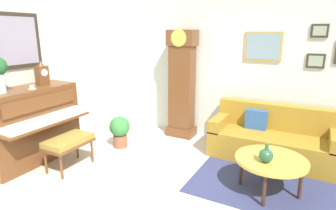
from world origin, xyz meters
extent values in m
cube|color=beige|center=(0.00, 0.00, -0.05)|extent=(6.40, 6.00, 0.10)
cube|color=silver|center=(-2.60, 0.00, 1.40)|extent=(0.10, 4.90, 2.80)
cube|color=#33281E|center=(-2.54, 0.04, 1.85)|extent=(0.03, 1.10, 0.84)
cube|color=#998EA8|center=(-2.52, 0.04, 1.85)|extent=(0.01, 0.98, 0.72)
cube|color=silver|center=(0.00, 2.40, 1.40)|extent=(5.30, 0.10, 2.80)
cube|color=#33281E|center=(1.55, 2.33, 1.55)|extent=(0.26, 0.03, 0.22)
cube|color=gray|center=(1.55, 2.32, 1.55)|extent=(0.20, 0.01, 0.16)
cube|color=#B28E3D|center=(0.75, 2.33, 1.75)|extent=(0.60, 0.03, 0.48)
cube|color=#7A93A3|center=(0.75, 2.32, 1.75)|extent=(0.54, 0.01, 0.42)
cube|color=#33281E|center=(1.55, 2.33, 2.00)|extent=(0.24, 0.03, 0.20)
cube|color=gray|center=(1.55, 2.32, 2.00)|extent=(0.18, 0.01, 0.14)
cube|color=navy|center=(1.26, 1.05, 0.00)|extent=(2.10, 1.50, 0.01)
cube|color=brown|center=(-2.25, 0.04, 0.58)|extent=(0.60, 1.44, 1.17)
cube|color=brown|center=(-1.82, 0.04, 0.68)|extent=(0.28, 1.38, 0.04)
cube|color=white|center=(-1.82, 0.04, 0.74)|extent=(0.26, 1.32, 0.08)
cube|color=brown|center=(-1.93, 0.04, 0.98)|extent=(0.03, 1.20, 0.20)
cube|color=brown|center=(-1.52, 0.12, 0.38)|extent=(0.42, 0.70, 0.04)
cube|color=olive|center=(-1.52, 0.12, 0.44)|extent=(0.40, 0.68, 0.08)
cylinder|color=brown|center=(-1.36, -0.18, 0.18)|extent=(0.04, 0.04, 0.36)
cylinder|color=brown|center=(-1.36, 0.42, 0.18)|extent=(0.04, 0.04, 0.36)
cylinder|color=brown|center=(-1.68, -0.18, 0.18)|extent=(0.04, 0.04, 0.36)
cylinder|color=brown|center=(-1.68, 0.42, 0.18)|extent=(0.04, 0.04, 0.36)
cube|color=brown|center=(-0.63, 2.13, 0.09)|extent=(0.52, 0.34, 0.18)
cube|color=brown|center=(-0.63, 2.13, 0.89)|extent=(0.44, 0.28, 1.78)
cube|color=brown|center=(-0.63, 2.13, 1.88)|extent=(0.52, 0.32, 0.28)
cylinder|color=gold|center=(-0.63, 1.97, 1.88)|extent=(0.30, 0.02, 0.30)
cylinder|color=gold|center=(-0.63, 2.08, 0.95)|extent=(0.03, 0.03, 0.70)
cube|color=olive|center=(1.09, 1.86, 0.21)|extent=(1.90, 0.80, 0.42)
cube|color=olive|center=(1.09, 2.16, 0.62)|extent=(1.90, 0.20, 0.44)
cube|color=olive|center=(0.23, 1.86, 0.50)|extent=(0.18, 0.80, 0.20)
cube|color=#2D5699|center=(0.79, 2.00, 0.58)|extent=(0.34, 0.12, 0.32)
cylinder|color=gold|center=(1.22, 0.85, 0.44)|extent=(0.88, 0.88, 0.04)
torus|color=#3D2316|center=(1.22, 0.85, 0.44)|extent=(0.88, 0.88, 0.04)
cylinder|color=#3D2316|center=(1.22, 1.21, 0.21)|extent=(0.04, 0.04, 0.42)
cylinder|color=#3D2316|center=(1.58, 0.85, 0.21)|extent=(0.04, 0.04, 0.42)
cylinder|color=#3D2316|center=(1.22, 0.49, 0.21)|extent=(0.04, 0.04, 0.42)
cylinder|color=#3D2316|center=(0.86, 0.85, 0.21)|extent=(0.04, 0.04, 0.42)
cube|color=brown|center=(-2.23, 0.34, 1.32)|extent=(0.12, 0.18, 0.30)
cylinder|color=white|center=(-2.17, 0.34, 1.37)|extent=(0.01, 0.11, 0.11)
cone|color=brown|center=(-2.23, 0.34, 1.51)|extent=(0.10, 0.10, 0.08)
cylinder|color=beige|center=(-2.09, 0.04, 1.17)|extent=(0.12, 0.12, 0.01)
cylinder|color=beige|center=(-2.09, 0.04, 1.20)|extent=(0.08, 0.08, 0.06)
cylinder|color=#234C33|center=(1.17, 0.71, 0.47)|extent=(0.09, 0.09, 0.01)
sphere|color=#285638|center=(1.17, 0.71, 0.54)|extent=(0.17, 0.17, 0.17)
cylinder|color=#285638|center=(1.17, 0.71, 0.66)|extent=(0.04, 0.04, 0.08)
cylinder|color=#935138|center=(-1.34, 1.10, 0.11)|extent=(0.24, 0.24, 0.22)
sphere|color=#387F3D|center=(-1.34, 1.10, 0.38)|extent=(0.36, 0.36, 0.36)
camera|label=1|loc=(1.59, -2.56, 1.99)|focal=29.79mm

